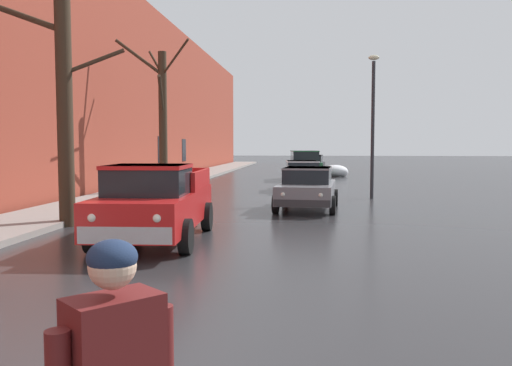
{
  "coord_description": "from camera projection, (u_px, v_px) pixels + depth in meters",
  "views": [
    {
      "loc": [
        2.24,
        -4.62,
        2.19
      ],
      "look_at": [
        0.85,
        8.64,
        1.23
      ],
      "focal_mm": 37.45,
      "sensor_mm": 36.0,
      "label": 1
    }
  ],
  "objects": [
    {
      "name": "sedan_black_queued_behind_truck",
      "position": [
        312.0,
        164.0,
        38.64
      ],
      "size": [
        2.14,
        4.47,
        1.42
      ],
      "color": "black",
      "rests_on": "ground"
    },
    {
      "name": "snow_bank_along_left_kerb",
      "position": [
        336.0,
        171.0,
        36.18
      ],
      "size": [
        1.69,
        1.5,
        0.8
      ],
      "color": "white",
      "rests_on": "ground"
    },
    {
      "name": "street_lamp_post",
      "position": [
        373.0,
        119.0,
        21.4
      ],
      "size": [
        0.44,
        0.24,
        5.74
      ],
      "color": "#28282D",
      "rests_on": "ground"
    },
    {
      "name": "bare_tree_second_along_sidewalk",
      "position": [
        62.0,
        86.0,
        14.06
      ],
      "size": [
        3.84,
        1.69,
        7.07
      ],
      "color": "#382B1E",
      "rests_on": "ground"
    },
    {
      "name": "sedan_grey_parked_kerbside_close",
      "position": [
        307.0,
        187.0,
        17.99
      ],
      "size": [
        2.2,
        4.12,
        1.42
      ],
      "color": "slate",
      "rests_on": "ground"
    },
    {
      "name": "bare_tree_mid_block",
      "position": [
        162.0,
        117.0,
        23.34
      ],
      "size": [
        3.44,
        2.26,
        6.69
      ],
      "color": "#382B1E",
      "rests_on": "ground"
    },
    {
      "name": "pickup_truck_red_approaching_near_lane",
      "position": [
        155.0,
        203.0,
        11.99
      ],
      "size": [
        2.3,
        5.09,
        1.76
      ],
      "color": "red",
      "rests_on": "ground"
    },
    {
      "name": "left_sidewalk_slab",
      "position": [
        133.0,
        193.0,
        23.4
      ],
      "size": [
        2.54,
        80.0,
        0.15
      ],
      "primitive_type": "cube",
      "color": "gray",
      "rests_on": "ground"
    },
    {
      "name": "suv_green_parked_far_down_block",
      "position": [
        304.0,
        164.0,
        32.74
      ],
      "size": [
        2.3,
        4.65,
        1.82
      ],
      "color": "#1E5633",
      "rests_on": "ground"
    },
    {
      "name": "brick_townhouse_facade",
      "position": [
        92.0,
        78.0,
        23.22
      ],
      "size": [
        0.63,
        80.0,
        10.2
      ],
      "color": "brown",
      "rests_on": "ground"
    },
    {
      "name": "sedan_silver_parked_kerbside_mid",
      "position": [
        302.0,
        175.0,
        25.24
      ],
      "size": [
        2.13,
        4.07,
        1.42
      ],
      "color": "#B7B7BC",
      "rests_on": "ground"
    }
  ]
}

